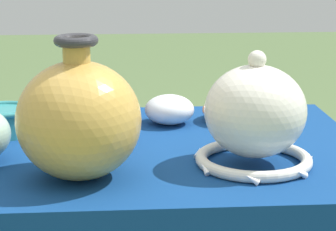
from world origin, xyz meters
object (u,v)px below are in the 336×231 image
object	(u,v)px
vase_dome_bell	(255,118)
mosaic_tile_box	(96,109)
vase_tall_bulbous	(79,119)
cup_wide_teal	(3,120)
bowl_shallow_porcelain	(169,109)
cup_wide_rose	(105,121)
bowl_shallow_terracotta	(233,110)

from	to	relation	value
vase_dome_bell	mosaic_tile_box	size ratio (longest dim) A/B	1.40
vase_tall_bulbous	cup_wide_teal	size ratio (longest dim) A/B	1.98
cup_wide_teal	bowl_shallow_porcelain	bearing A→B (deg)	9.56
vase_tall_bulbous	bowl_shallow_porcelain	distance (m)	0.40
cup_wide_teal	mosaic_tile_box	bearing A→B (deg)	24.33
mosaic_tile_box	cup_wide_rose	world-z (taller)	cup_wide_rose
bowl_shallow_terracotta	vase_tall_bulbous	bearing A→B (deg)	-133.14
vase_tall_bulbous	mosaic_tile_box	bearing A→B (deg)	87.61
vase_tall_bulbous	cup_wide_teal	xyz separation A→B (m)	(-0.18, 0.28, -0.07)
vase_tall_bulbous	bowl_shallow_porcelain	xyz separation A→B (m)	(0.18, 0.35, -0.07)
mosaic_tile_box	bowl_shallow_terracotta	world-z (taller)	mosaic_tile_box
mosaic_tile_box	bowl_shallow_terracotta	distance (m)	0.32
mosaic_tile_box	bowl_shallow_porcelain	world-z (taller)	bowl_shallow_porcelain
bowl_shallow_terracotta	cup_wide_teal	xyz separation A→B (m)	(-0.52, -0.07, 0.01)
bowl_shallow_terracotta	cup_wide_teal	size ratio (longest dim) A/B	1.14
bowl_shallow_porcelain	cup_wide_teal	xyz separation A→B (m)	(-0.37, -0.06, -0.00)
bowl_shallow_porcelain	bowl_shallow_terracotta	world-z (taller)	bowl_shallow_porcelain
vase_dome_bell	mosaic_tile_box	world-z (taller)	vase_dome_bell
bowl_shallow_porcelain	mosaic_tile_box	bearing A→B (deg)	170.58
vase_tall_bulbous	cup_wide_rose	xyz separation A→B (m)	(0.04, 0.20, -0.06)
bowl_shallow_terracotta	mosaic_tile_box	bearing A→B (deg)	177.20
mosaic_tile_box	cup_wide_rose	distance (m)	0.17
vase_tall_bulbous	cup_wide_teal	distance (m)	0.35
vase_tall_bulbous	mosaic_tile_box	world-z (taller)	vase_tall_bulbous
vase_tall_bulbous	bowl_shallow_terracotta	world-z (taller)	vase_tall_bulbous
cup_wide_rose	vase_dome_bell	bearing A→B (deg)	-29.17
vase_tall_bulbous	mosaic_tile_box	size ratio (longest dim) A/B	1.53
mosaic_tile_box	vase_dome_bell	bearing A→B (deg)	-42.74
cup_wide_rose	cup_wide_teal	world-z (taller)	cup_wide_rose
cup_wide_rose	bowl_shallow_terracotta	xyz separation A→B (m)	(0.30, 0.15, -0.02)
bowl_shallow_terracotta	cup_wide_teal	world-z (taller)	cup_wide_teal
vase_dome_bell	bowl_shallow_terracotta	bearing A→B (deg)	87.38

